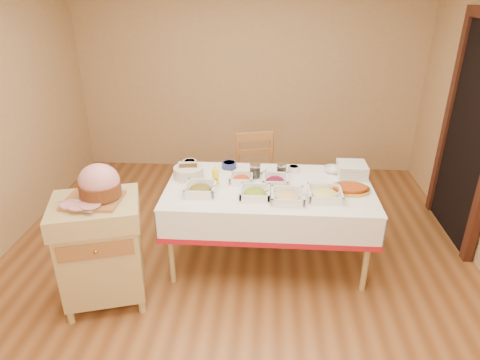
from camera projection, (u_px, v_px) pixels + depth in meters
name	position (u px, v px, depth m)	size (l,w,h in m)	color
room_shell	(232.00, 139.00, 3.30)	(5.00, 5.00, 5.00)	brown
doorway	(471.00, 131.00, 4.06)	(0.09, 1.10, 2.20)	black
dining_table	(269.00, 202.00, 3.85)	(1.82, 1.02, 0.76)	tan
butcher_cart	(101.00, 246.00, 3.35)	(0.77, 0.70, 0.92)	tan
dining_chair	(257.00, 179.00, 4.55)	(0.52, 0.50, 0.97)	#9B6433
ham_on_board	(98.00, 185.00, 3.16)	(0.43, 0.41, 0.29)	#9B6433
serving_dish_a	(200.00, 189.00, 3.64)	(0.26, 0.26, 0.11)	silver
serving_dish_b	(255.00, 193.00, 3.59)	(0.25, 0.25, 0.10)	silver
serving_dish_c	(288.00, 197.00, 3.52)	(0.27, 0.27, 0.11)	silver
serving_dish_d	(325.00, 194.00, 3.56)	(0.28, 0.28, 0.11)	silver
serving_dish_e	(241.00, 179.00, 3.85)	(0.21, 0.20, 0.10)	silver
serving_dish_f	(275.00, 181.00, 3.80)	(0.24, 0.22, 0.11)	silver
small_bowl_left	(190.00, 163.00, 4.17)	(0.13, 0.13, 0.06)	silver
small_bowl_mid	(229.00, 165.00, 4.13)	(0.14, 0.14, 0.06)	navy
small_bowl_right	(294.00, 169.00, 4.06)	(0.11, 0.11, 0.05)	silver
bowl_white_imported	(259.00, 170.00, 4.05)	(0.14, 0.14, 0.03)	silver
bowl_small_imported	(333.00, 170.00, 4.04)	(0.16, 0.16, 0.05)	silver
preserve_jar_left	(255.00, 171.00, 3.93)	(0.10, 0.10, 0.13)	silver
preserve_jar_right	(281.00, 170.00, 3.96)	(0.09, 0.09, 0.12)	silver
mustard_bottle	(215.00, 176.00, 3.77)	(0.06, 0.06, 0.19)	yellow
bread_basket	(188.00, 172.00, 3.93)	(0.28, 0.28, 0.12)	silver
plate_stack	(352.00, 170.00, 3.95)	(0.26, 0.26, 0.13)	silver
brass_platter	(349.00, 189.00, 3.68)	(0.35, 0.25, 0.05)	#B88933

